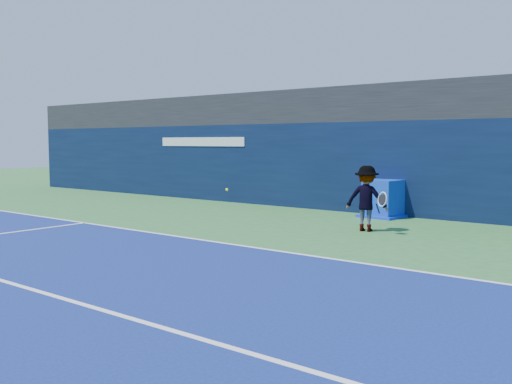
{
  "coord_description": "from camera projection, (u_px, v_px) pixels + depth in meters",
  "views": [
    {
      "loc": [
        8.97,
        -6.76,
        2.33
      ],
      "look_at": [
        -0.43,
        5.2,
        1.0
      ],
      "focal_mm": 40.0,
      "sensor_mm": 36.0,
      "label": 1
    }
  ],
  "objects": [
    {
      "name": "ground",
      "position": [
        107.0,
        263.0,
        11.02
      ],
      "size": [
        80.0,
        80.0,
        0.0
      ],
      "primitive_type": "plane",
      "color": "#326F34",
      "rests_on": "ground"
    },
    {
      "name": "tennis_ball",
      "position": [
        227.0,
        190.0,
        15.87
      ],
      "size": [
        0.07,
        0.07,
        0.07
      ],
      "color": "yellow",
      "rests_on": "ground"
    },
    {
      "name": "back_wall_assembly",
      "position": [
        363.0,
        167.0,
        19.11
      ],
      "size": [
        36.0,
        1.03,
        3.0
      ],
      "color": "black",
      "rests_on": "ground"
    },
    {
      "name": "stadium_band",
      "position": [
        378.0,
        105.0,
        19.71
      ],
      "size": [
        36.0,
        3.0,
        1.2
      ],
      "primitive_type": "cube",
      "color": "black",
      "rests_on": "back_wall_assembly"
    },
    {
      "name": "service_line",
      "position": [
        8.0,
        283.0,
        9.45
      ],
      "size": [
        24.0,
        0.1,
        0.01
      ],
      "primitive_type": "cube",
      "color": "white",
      "rests_on": "ground"
    },
    {
      "name": "tennis_player",
      "position": [
        367.0,
        198.0,
        14.93
      ],
      "size": [
        1.36,
        0.87,
        1.72
      ],
      "color": "white",
      "rests_on": "ground"
    },
    {
      "name": "baseline",
      "position": [
        212.0,
        241.0,
        13.37
      ],
      "size": [
        24.0,
        0.1,
        0.01
      ],
      "primitive_type": "cube",
      "color": "white",
      "rests_on": "ground"
    },
    {
      "name": "equipment_cart",
      "position": [
        383.0,
        200.0,
        17.75
      ],
      "size": [
        1.34,
        1.34,
        1.17
      ],
      "color": "#0D34BC",
      "rests_on": "ground"
    }
  ]
}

